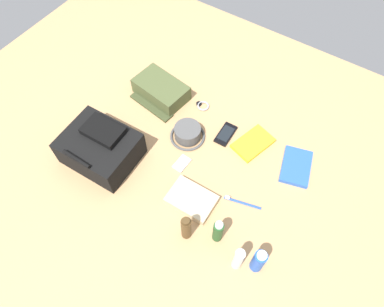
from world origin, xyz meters
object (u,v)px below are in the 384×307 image
(toothpaste_tube, at_px, (238,259))
(paperback_novel, at_px, (296,167))
(bucket_hat, at_px, (188,133))
(folded_towel, at_px, (191,200))
(media_player, at_px, (182,163))
(toiletry_pouch, at_px, (161,90))
(shampoo_bottle, at_px, (218,231))
(cell_phone, at_px, (226,134))
(backpack, at_px, (101,148))
(cologne_bottle, at_px, (186,228))
(deodorant_spray, at_px, (259,261))
(travel_guidebook, at_px, (253,143))
(wristwatch, at_px, (203,106))
(toothbrush, at_px, (240,202))

(toothpaste_tube, relative_size, paperback_novel, 0.76)
(bucket_hat, bearing_deg, folded_towel, 126.43)
(toothpaste_tube, distance_m, media_player, 0.51)
(toiletry_pouch, height_order, paperback_novel, toiletry_pouch)
(shampoo_bottle, height_order, cell_phone, shampoo_bottle)
(backpack, distance_m, cologne_bottle, 0.54)
(toiletry_pouch, distance_m, deodorant_spray, 0.97)
(bucket_hat, relative_size, folded_towel, 0.85)
(backpack, height_order, cologne_bottle, backpack)
(folded_towel, bearing_deg, travel_guidebook, -101.56)
(travel_guidebook, height_order, cell_phone, travel_guidebook)
(paperback_novel, relative_size, cell_phone, 1.64)
(toothpaste_tube, height_order, travel_guidebook, toothpaste_tube)
(toothpaste_tube, distance_m, cologne_bottle, 0.23)
(bucket_hat, bearing_deg, toiletry_pouch, -28.48)
(bucket_hat, relative_size, cologne_bottle, 1.08)
(cologne_bottle, xyz_separation_m, wristwatch, (0.31, -0.61, -0.07))
(travel_guidebook, xyz_separation_m, wristwatch, (0.33, -0.07, -0.00))
(toothpaste_tube, xyz_separation_m, cologne_bottle, (0.23, 0.01, -0.00))
(wristwatch, bearing_deg, shampoo_bottle, 127.26)
(travel_guidebook, bearing_deg, cell_phone, 9.59)
(wristwatch, bearing_deg, cell_phone, 154.87)
(deodorant_spray, bearing_deg, toiletry_pouch, -31.56)
(deodorant_spray, height_order, wristwatch, deodorant_spray)
(shampoo_bottle, xyz_separation_m, wristwatch, (0.42, -0.55, -0.06))
(cologne_bottle, height_order, folded_towel, cologne_bottle)
(toiletry_pouch, height_order, shampoo_bottle, shampoo_bottle)
(backpack, distance_m, cell_phone, 0.59)
(toiletry_pouch, relative_size, bucket_hat, 1.70)
(backpack, bearing_deg, bucket_hat, -131.20)
(travel_guidebook, distance_m, media_player, 0.35)
(wristwatch, height_order, folded_towel, folded_towel)
(toothpaste_tube, bearing_deg, media_player, -30.95)
(cell_phone, bearing_deg, shampoo_bottle, 116.37)
(bucket_hat, height_order, shampoo_bottle, shampoo_bottle)
(cologne_bottle, bearing_deg, deodorant_spray, -172.00)
(bucket_hat, height_order, deodorant_spray, deodorant_spray)
(folded_towel, bearing_deg, toiletry_pouch, -41.91)
(paperback_novel, relative_size, toothbrush, 1.35)
(toiletry_pouch, distance_m, shampoo_bottle, 0.80)
(bucket_hat, height_order, travel_guidebook, bucket_hat)
(bucket_hat, xyz_separation_m, wristwatch, (0.04, -0.20, -0.02))
(paperback_novel, height_order, cell_phone, paperback_novel)
(bucket_hat, relative_size, cell_phone, 1.28)
(bucket_hat, distance_m, wristwatch, 0.21)
(travel_guidebook, bearing_deg, toothbrush, 108.00)
(toothpaste_tube, xyz_separation_m, travel_guidebook, (0.21, -0.54, -0.07))
(wristwatch, bearing_deg, backpack, 65.83)
(deodorant_spray, relative_size, travel_guidebook, 0.73)
(shampoo_bottle, bearing_deg, backpack, -3.77)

